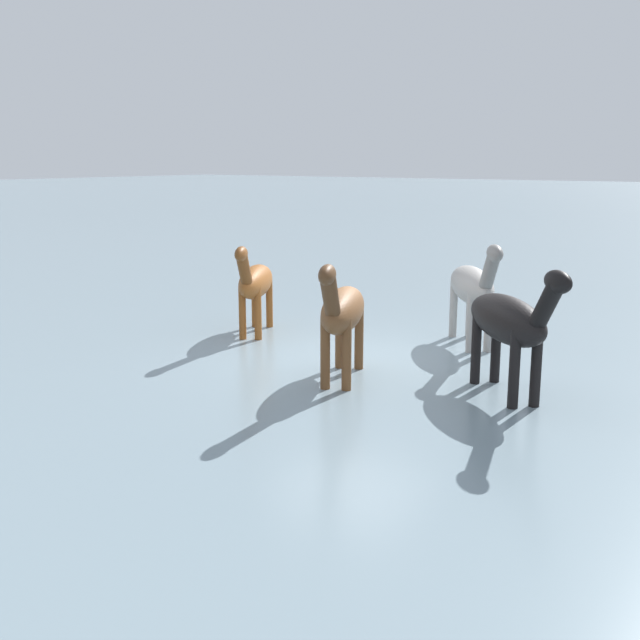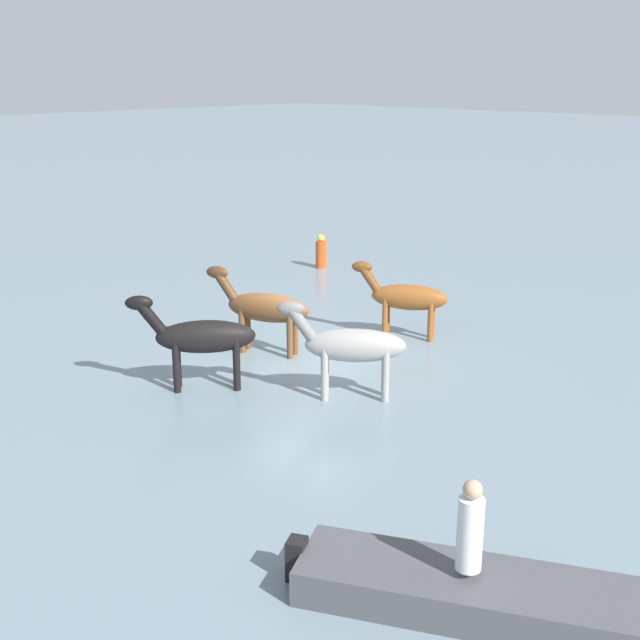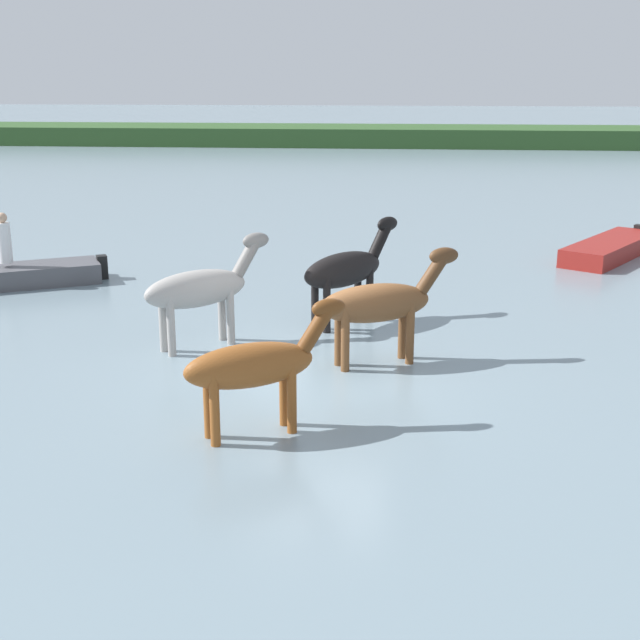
# 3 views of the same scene
# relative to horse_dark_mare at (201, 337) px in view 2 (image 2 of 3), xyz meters

# --- Properties ---
(ground_plane) EXTENTS (212.98, 212.98, 0.00)m
(ground_plane) POSITION_rel_horse_dark_mare_xyz_m (-0.38, -2.93, -1.13)
(ground_plane) COLOR gray
(horse_dark_mare) EXTENTS (2.03, 2.26, 2.05)m
(horse_dark_mare) POSITION_rel_horse_dark_mare_xyz_m (0.00, 0.00, 0.00)
(horse_dark_mare) COLOR black
(horse_dark_mare) RESTS_ON ground_plane
(horse_gray_outer) EXTENTS (2.51, 1.41, 2.00)m
(horse_gray_outer) POSITION_rel_horse_dark_mare_xyz_m (0.72, -2.43, -0.02)
(horse_gray_outer) COLOR brown
(horse_gray_outer) RESTS_ON ground_plane
(horse_lead) EXTENTS (2.29, 1.47, 1.87)m
(horse_lead) POSITION_rel_horse_dark_mare_xyz_m (-0.94, -5.62, -0.09)
(horse_lead) COLOR brown
(horse_lead) RESTS_ON ground_plane
(horse_mid_herd) EXTENTS (2.24, 1.99, 2.02)m
(horse_mid_herd) POSITION_rel_horse_dark_mare_xyz_m (-2.57, -1.74, -0.01)
(horse_mid_herd) COLOR #9E9993
(horse_mid_herd) RESTS_ON ground_plane
(boat_launch_far) EXTENTS (4.34, 2.98, 0.73)m
(boat_launch_far) POSITION_rel_horse_dark_mare_xyz_m (-8.16, 2.40, -0.96)
(boat_launch_far) COLOR #4C4C51
(boat_launch_far) RESTS_ON ground_plane
(person_helmsman_aft) EXTENTS (0.32, 0.32, 1.19)m
(person_helmsman_aft) POSITION_rel_horse_dark_mare_xyz_m (-8.16, 2.40, -0.00)
(person_helmsman_aft) COLOR silver
(person_helmsman_aft) RESTS_ON boat_launch_far
(buoy_channel_marker) EXTENTS (0.36, 0.36, 1.14)m
(buoy_channel_marker) POSITION_rel_horse_dark_mare_xyz_m (5.74, -9.63, -0.62)
(buoy_channel_marker) COLOR #E54C19
(buoy_channel_marker) RESTS_ON ground_plane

